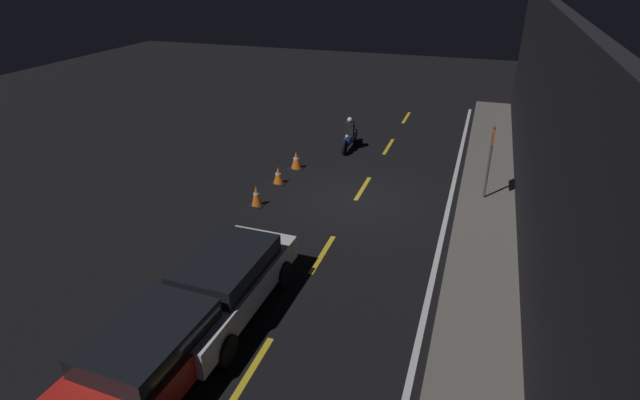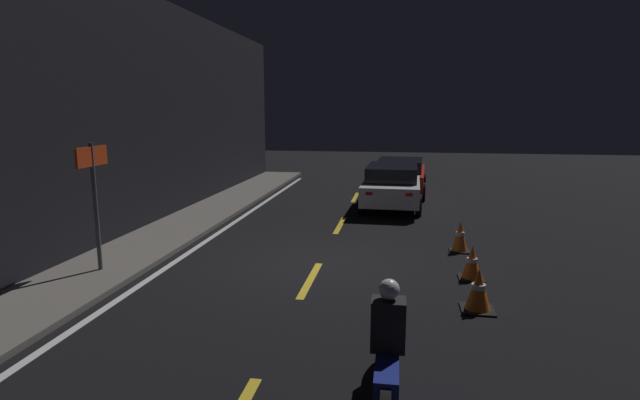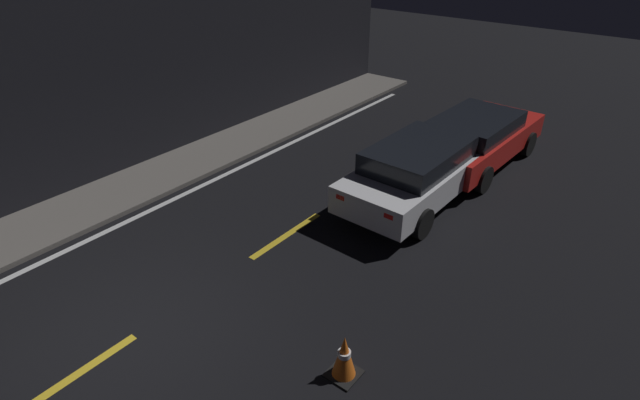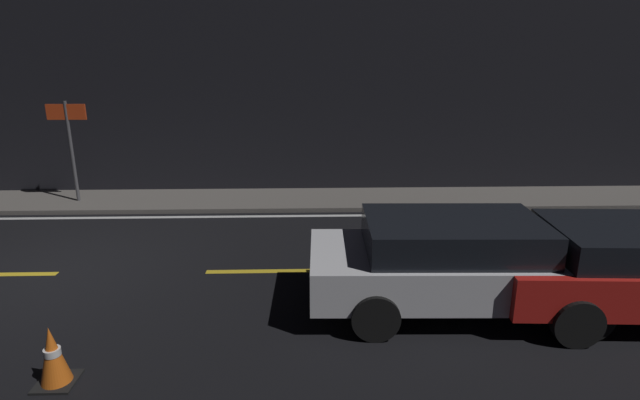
{
  "view_description": "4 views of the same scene",
  "coord_description": "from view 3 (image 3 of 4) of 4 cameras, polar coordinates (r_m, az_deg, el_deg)",
  "views": [
    {
      "loc": [
        14.41,
        3.55,
        7.19
      ],
      "look_at": [
        2.81,
        -0.3,
        1.26
      ],
      "focal_mm": 28.0,
      "sensor_mm": 36.0,
      "label": 1
    },
    {
      "loc": [
        -9.66,
        -1.6,
        3.08
      ],
      "look_at": [
        2.87,
        0.45,
        0.8
      ],
      "focal_mm": 28.0,
      "sensor_mm": 36.0,
      "label": 2
    },
    {
      "loc": [
        -2.61,
        -5.64,
        5.57
      ],
      "look_at": [
        3.86,
        -0.56,
        0.84
      ],
      "focal_mm": 28.0,
      "sensor_mm": 36.0,
      "label": 3
    },
    {
      "loc": [
        4.22,
        -7.83,
        3.61
      ],
      "look_at": [
        4.45,
        0.36,
        1.16
      ],
      "focal_mm": 28.0,
      "sensor_mm": 36.0,
      "label": 4
    }
  ],
  "objects": [
    {
      "name": "sedan_white",
      "position": [
        11.13,
        11.43,
        3.51
      ],
      "size": [
        4.49,
        1.94,
        1.36
      ],
      "rotation": [
        0.0,
        0.0,
        -0.02
      ],
      "color": "silver",
      "rests_on": "ground"
    },
    {
      "name": "lane_solid_kerb",
      "position": [
        10.57,
        -29.37,
        -6.31
      ],
      "size": [
        25.2,
        0.14,
        0.01
      ],
      "color": "silver",
      "rests_on": "ground"
    },
    {
      "name": "taxi_red",
      "position": [
        13.18,
        17.47,
        6.88
      ],
      "size": [
        4.39,
        2.05,
        1.31
      ],
      "rotation": [
        0.0,
        0.0,
        -0.05
      ],
      "color": "red",
      "rests_on": "ground"
    },
    {
      "name": "lane_dash_e",
      "position": [
        13.24,
        9.21,
        4.61
      ],
      "size": [
        2.0,
        0.14,
        0.01
      ],
      "color": "gold",
      "rests_on": "ground"
    },
    {
      "name": "raised_curb",
      "position": [
        11.49,
        -31.84,
        -3.84
      ],
      "size": [
        28.0,
        1.78,
        0.1
      ],
      "color": "#605B56",
      "rests_on": "ground"
    },
    {
      "name": "lane_dash_d",
      "position": [
        10.01,
        -3.82,
        -4.01
      ],
      "size": [
        2.0,
        0.14,
        0.01
      ],
      "color": "gold",
      "rests_on": "ground"
    },
    {
      "name": "ground_plane",
      "position": [
        8.34,
        -20.45,
        -14.4
      ],
      "size": [
        56.0,
        56.0,
        0.0
      ],
      "primitive_type": "plane",
      "color": "black"
    },
    {
      "name": "traffic_cone_far",
      "position": [
        7.11,
        2.78,
        -17.45
      ],
      "size": [
        0.43,
        0.43,
        0.71
      ],
      "color": "black",
      "rests_on": "ground"
    },
    {
      "name": "lane_dash_c",
      "position": [
        8.08,
        -26.54,
        -17.74
      ],
      "size": [
        2.0,
        0.14,
        0.01
      ],
      "color": "gold",
      "rests_on": "ground"
    }
  ]
}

